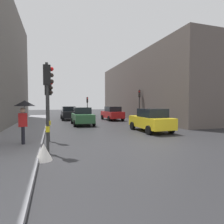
% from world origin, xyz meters
% --- Properties ---
extents(ground_plane, '(120.00, 120.00, 0.00)m').
position_xyz_m(ground_plane, '(0.00, 0.00, 0.00)').
color(ground_plane, '#28282B').
extents(sidewalk_kerb, '(2.93, 40.00, 0.16)m').
position_xyz_m(sidewalk_kerb, '(-6.96, 6.00, 0.08)').
color(sidewalk_kerb, gray).
rests_on(sidewalk_kerb, ground).
extents(building_facade_right, '(12.00, 24.98, 8.58)m').
position_xyz_m(building_facade_right, '(11.50, 16.31, 4.29)').
color(building_facade_right, '#5B514C').
rests_on(building_facade_right, ground).
extents(traffic_light_near_right, '(0.45, 0.35, 3.55)m').
position_xyz_m(traffic_light_near_right, '(-5.18, 2.46, 2.45)').
color(traffic_light_near_right, '#2D2D2D').
rests_on(traffic_light_near_right, ground).
extents(traffic_light_mid_street, '(0.34, 0.45, 3.86)m').
position_xyz_m(traffic_light_mid_street, '(5.19, 12.15, 2.66)').
color(traffic_light_mid_street, '#2D2D2D').
rests_on(traffic_light_mid_street, ground).
extents(traffic_light_far_median, '(0.25, 0.43, 3.25)m').
position_xyz_m(traffic_light_far_median, '(0.53, 21.80, 2.24)').
color(traffic_light_far_median, '#2D2D2D').
rests_on(traffic_light_far_median, ground).
extents(traffic_light_near_left, '(0.44, 0.25, 3.86)m').
position_xyz_m(traffic_light_near_left, '(-5.17, -0.26, 2.66)').
color(traffic_light_near_left, '#2D2D2D').
rests_on(traffic_light_near_left, ground).
extents(car_dark_suv, '(2.05, 4.22, 1.76)m').
position_xyz_m(car_dark_suv, '(-2.86, 16.87, 0.88)').
color(car_dark_suv, black).
rests_on(car_dark_suv, ground).
extents(car_green_estate, '(2.06, 4.22, 1.76)m').
position_xyz_m(car_green_estate, '(-2.11, 10.16, 0.88)').
color(car_green_estate, '#2D6038').
rests_on(car_green_estate, ground).
extents(car_yellow_taxi, '(2.03, 4.21, 1.76)m').
position_xyz_m(car_yellow_taxi, '(2.19, 4.02, 0.88)').
color(car_yellow_taxi, yellow).
rests_on(car_yellow_taxi, ground).
extents(car_red_sedan, '(2.18, 4.28, 1.76)m').
position_xyz_m(car_red_sedan, '(2.42, 14.34, 0.88)').
color(car_red_sedan, red).
rests_on(car_red_sedan, ground).
extents(pedestrian_with_umbrella, '(1.00, 1.00, 2.14)m').
position_xyz_m(pedestrian_with_umbrella, '(-6.31, 1.41, 1.84)').
color(pedestrian_with_umbrella, black).
rests_on(pedestrian_with_umbrella, sidewalk_kerb).
extents(warning_sign_triangle, '(0.64, 0.64, 0.65)m').
position_xyz_m(warning_sign_triangle, '(-5.33, -1.26, 0.33)').
color(warning_sign_triangle, silver).
rests_on(warning_sign_triangle, ground).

